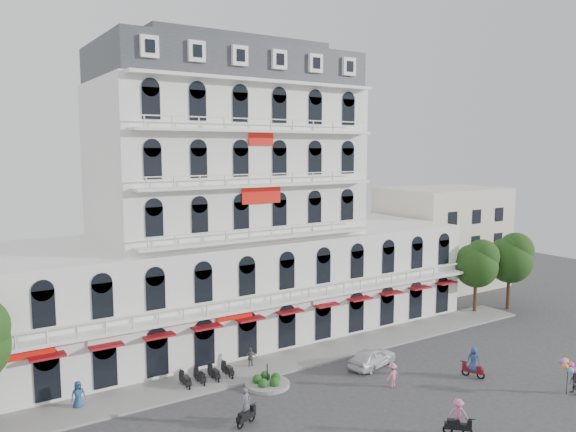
# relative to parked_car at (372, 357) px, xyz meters

# --- Properties ---
(ground) EXTENTS (120.00, 120.00, 0.00)m
(ground) POSITION_rel_parked_car_xyz_m (-5.57, -4.69, -0.76)
(ground) COLOR #38383A
(ground) RESTS_ON ground
(sidewalk) EXTENTS (53.00, 4.00, 0.16)m
(sidewalk) POSITION_rel_parked_car_xyz_m (-5.57, 4.31, -0.68)
(sidewalk) COLOR gray
(sidewalk) RESTS_ON ground
(main_building) EXTENTS (45.00, 15.00, 25.80)m
(main_building) POSITION_rel_parked_car_xyz_m (-5.57, 13.31, 9.20)
(main_building) COLOR silver
(main_building) RESTS_ON ground
(flank_building_east) EXTENTS (14.00, 10.00, 12.00)m
(flank_building_east) POSITION_rel_parked_car_xyz_m (24.43, 15.31, 5.24)
(flank_building_east) COLOR beige
(flank_building_east) RESTS_ON ground
(traffic_island) EXTENTS (3.20, 3.20, 1.60)m
(traffic_island) POSITION_rel_parked_car_xyz_m (-8.58, 1.31, -0.50)
(traffic_island) COLOR gray
(traffic_island) RESTS_ON ground
(parked_scooter_row) EXTENTS (4.40, 1.80, 1.10)m
(parked_scooter_row) POSITION_rel_parked_car_xyz_m (-11.92, 4.11, -0.76)
(parked_scooter_row) COLOR black
(parked_scooter_row) RESTS_ON ground
(tree_east_inner) EXTENTS (4.40, 4.37, 7.57)m
(tree_east_inner) POSITION_rel_parked_car_xyz_m (18.48, 5.29, 4.46)
(tree_east_inner) COLOR #382314
(tree_east_inner) RESTS_ON ground
(tree_east_outer) EXTENTS (4.65, 4.65, 8.05)m
(tree_east_outer) POSITION_rel_parked_car_xyz_m (22.48, 4.29, 4.79)
(tree_east_outer) COLOR #382314
(tree_east_outer) RESTS_ON ground
(parked_car) EXTENTS (4.75, 2.78, 1.52)m
(parked_car) POSITION_rel_parked_car_xyz_m (0.00, 0.00, 0.00)
(parked_car) COLOR silver
(parked_car) RESTS_ON ground
(rider_west) EXTENTS (1.62, 0.89, 2.36)m
(rider_west) POSITION_rel_parked_car_xyz_m (-12.53, -2.88, 0.35)
(rider_west) COLOR black
(rider_west) RESTS_ON ground
(rider_east) EXTENTS (0.92, 1.61, 2.29)m
(rider_east) POSITION_rel_parked_car_xyz_m (4.88, -5.54, 0.40)
(rider_east) COLOR maroon
(rider_east) RESTS_ON ground
(rider_center) EXTENTS (1.31, 1.30, 2.23)m
(rider_center) POSITION_rel_parked_car_xyz_m (-2.72, -10.61, 0.42)
(rider_center) COLOR black
(rider_center) RESTS_ON ground
(pedestrian_left) EXTENTS (0.92, 0.62, 1.85)m
(pedestrian_left) POSITION_rel_parked_car_xyz_m (-20.59, 4.81, 0.17)
(pedestrian_left) COLOR navy
(pedestrian_left) RESTS_ON ground
(pedestrian_mid) EXTENTS (1.02, 0.72, 1.61)m
(pedestrian_mid) POSITION_rel_parked_car_xyz_m (-7.96, 4.81, 0.05)
(pedestrian_mid) COLOR #595860
(pedestrian_mid) RESTS_ON ground
(pedestrian_right) EXTENTS (1.17, 0.76, 1.71)m
(pedestrian_right) POSITION_rel_parked_car_xyz_m (-1.25, -3.57, 0.10)
(pedestrian_right) COLOR #D9738D
(pedestrian_right) RESTS_ON ground
(balloon_vendor) EXTENTS (1.38, 1.28, 2.45)m
(balloon_vendor) POSITION_rel_parked_car_xyz_m (8.17, -11.04, 0.53)
(balloon_vendor) COLOR #535259
(balloon_vendor) RESTS_ON ground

